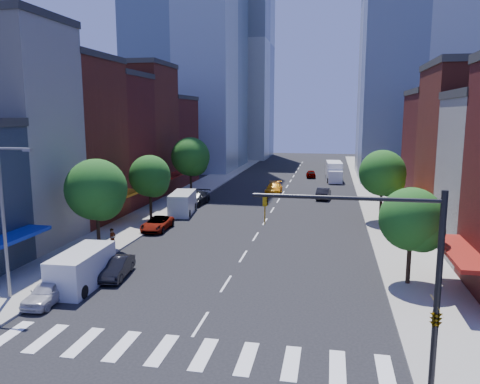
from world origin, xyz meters
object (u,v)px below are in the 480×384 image
Objects in this scene: traffic_car_far at (311,174)px; parked_car_third at (157,224)px; cargo_van_near at (81,270)px; taxi at (274,188)px; pedestrian_near at (113,239)px; parked_car_second at (116,267)px; cargo_van_far at (182,203)px; box_truck at (334,172)px; parked_car_front at (48,292)px; parked_car_rear at (196,198)px; traffic_car_oncoming at (324,193)px.

parked_car_third is at bearing 67.88° from traffic_car_far.
taxi is (7.68, 37.47, -0.40)m from cargo_van_near.
traffic_car_far is 49.29m from pedestrian_near.
parked_car_third is (-2.00, 12.74, -0.04)m from parked_car_second.
cargo_van_far is 0.74× the size of box_truck.
parked_car_front is 2.79m from cargo_van_near.
parked_car_rear is at bearing 87.51° from parked_car_front.
parked_car_third is 0.79× the size of cargo_van_far.
parked_car_front is at bearing -91.25° from parked_car_third.
cargo_van_far is 17.20m from taxi.
box_truck reaches higher than traffic_car_far.
parked_car_front is 0.71× the size of parked_car_rear.
cargo_van_near is at bearing -95.98° from cargo_van_far.
cargo_van_near reaches higher than taxi.
cargo_van_far is 3.39× the size of pedestrian_near.
parked_car_second is 1.07× the size of traffic_car_far.
parked_car_rear is 16.59m from traffic_car_oncoming.
parked_car_second is (2.00, 4.77, 0.03)m from parked_car_front.
parked_car_rear is 1.39× the size of traffic_car_far.
cargo_van_near is at bearing 72.26° from traffic_car_oncoming.
cargo_van_near is 53.97m from box_truck.
traffic_car_oncoming reaches higher than parked_car_front.
parked_car_third is at bearing -97.65° from cargo_van_far.
cargo_van_near is 7.85m from pedestrian_near.
cargo_van_near is 38.25m from taxi.
pedestrian_near is (-17.47, -43.91, -0.47)m from box_truck.
taxi is 1.15× the size of traffic_car_oncoming.
cargo_van_far is 1.30× the size of traffic_car_oncoming.
parked_car_rear is at bearing 60.48° from traffic_car_far.
pedestrian_near is at bearing -87.69° from parked_car_rear.
traffic_car_far is (10.59, 52.96, -0.02)m from parked_car_second.
parked_car_front is 40.99m from taxi.
pedestrian_near is at bearing 110.83° from parked_car_second.
parked_car_front is 56.71m from box_truck.
parked_car_rear reaches higher than traffic_car_oncoming.
parked_car_third is 40.28m from box_truck.
traffic_car_oncoming is 0.57× the size of box_truck.
box_truck is at bearing 64.61° from parked_car_third.
parked_car_rear is 27.80m from cargo_van_near.
parked_car_third is 42.14m from traffic_car_far.
parked_car_third is 0.59× the size of box_truck.
parked_car_front is 40.28m from traffic_car_oncoming.
parked_car_rear is 1.20× the size of traffic_car_oncoming.
traffic_car_far is (12.59, 40.22, 0.02)m from parked_car_third.
taxi is at bearing -123.45° from box_truck.
cargo_van_far reaches higher than taxi.
cargo_van_far is 19.44m from traffic_car_oncoming.
parked_car_third is at bearing 91.51° from parked_car_second.
pedestrian_near reaches higher than traffic_car_oncoming.
cargo_van_far is (-0.60, 22.41, 0.03)m from cargo_van_near.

